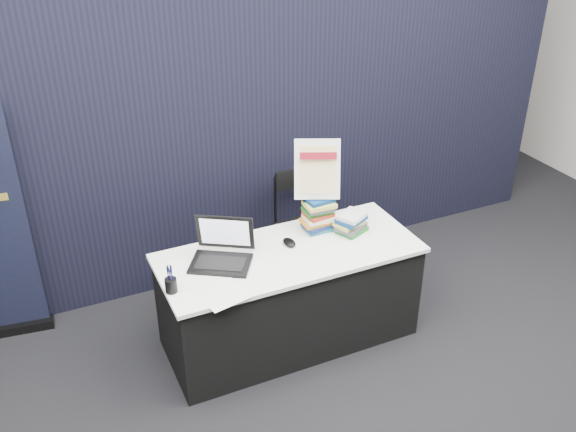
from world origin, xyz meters
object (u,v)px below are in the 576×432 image
Objects in this scene: book_stack_short at (351,223)px; stacking_chair at (307,223)px; display_table at (289,296)px; info_sign at (317,170)px; laptop at (218,253)px; book_stack_tall at (318,214)px.

book_stack_short is 0.66m from stacking_chair.
display_table is 0.81m from stacking_chair.
info_sign is 0.46× the size of stacking_chair.
laptop is (-0.48, 0.09, 0.44)m from display_table.
display_table is 0.62m from book_stack_tall.
stacking_chair is (0.14, 0.46, -0.35)m from book_stack_tall.
display_table is at bearing -127.67° from stacking_chair.
book_stack_tall is (0.31, 0.19, 0.50)m from display_table.
info_sign reaches higher than stacking_chair.
display_table is 7.20× the size of book_stack_tall.
book_stack_short is (0.20, -0.13, -0.05)m from book_stack_tall.
book_stack_short reaches higher than display_table.
info_sign is (-0.20, 0.16, 0.38)m from book_stack_short.
stacking_chair reaches higher than display_table.
display_table is 0.66m from laptop.
info_sign reaches higher than book_stack_tall.
book_stack_tall reaches higher than book_stack_short.
book_stack_short is 0.46m from info_sign.
laptop is at bearing 178.16° from book_stack_short.
info_sign reaches higher than display_table.
book_stack_short is 0.27× the size of stacking_chair.
book_stack_tall is 0.26× the size of stacking_chair.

